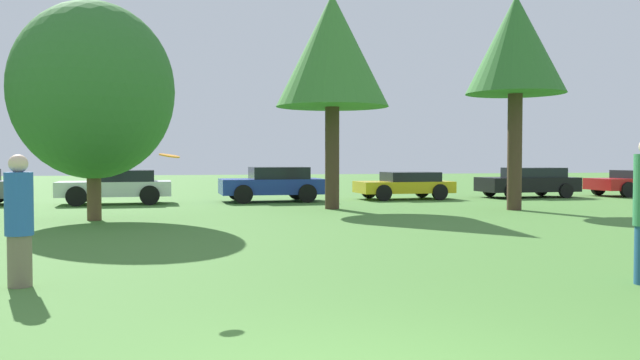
# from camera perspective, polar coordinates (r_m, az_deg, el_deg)

# --- Properties ---
(person_thrower) EXTENTS (0.35, 0.35, 1.73)m
(person_thrower) POSITION_cam_1_polar(r_m,az_deg,el_deg) (9.26, -25.06, -3.24)
(person_thrower) COLOR #726651
(person_thrower) RESTS_ON ground
(frisbee) EXTENTS (0.26, 0.25, 0.07)m
(frisbee) POSITION_cam_1_polar(r_m,az_deg,el_deg) (8.22, -13.17, 2.10)
(frisbee) COLOR orange
(tree_1) EXTENTS (4.29, 4.29, 5.85)m
(tree_1) POSITION_cam_1_polar(r_m,az_deg,el_deg) (18.39, -19.44, 7.46)
(tree_1) COLOR brown
(tree_1) RESTS_ON ground
(tree_2) EXTENTS (3.70, 3.70, 7.04)m
(tree_2) POSITION_cam_1_polar(r_m,az_deg,el_deg) (21.43, 1.09, 11.28)
(tree_2) COLOR #473323
(tree_2) RESTS_ON ground
(tree_3) EXTENTS (3.16, 3.16, 6.89)m
(tree_3) POSITION_cam_1_polar(r_m,az_deg,el_deg) (21.96, 16.92, 11.19)
(tree_3) COLOR #473323
(tree_3) RESTS_ON ground
(parked_car_white) EXTENTS (4.02, 2.08, 1.23)m
(parked_car_white) POSITION_cam_1_polar(r_m,az_deg,el_deg) (24.57, -17.51, -0.48)
(parked_car_white) COLOR silver
(parked_car_white) RESTS_ON ground
(parked_car_blue) EXTENTS (3.95, 2.20, 1.33)m
(parked_car_blue) POSITION_cam_1_polar(r_m,az_deg,el_deg) (24.81, -4.16, -0.29)
(parked_car_blue) COLOR #1E389E
(parked_car_blue) RESTS_ON ground
(parked_car_yellow) EXTENTS (3.88, 2.06, 1.10)m
(parked_car_yellow) POSITION_cam_1_polar(r_m,az_deg,el_deg) (26.39, 7.56, -0.39)
(parked_car_yellow) COLOR gold
(parked_car_yellow) RESTS_ON ground
(parked_car_black) EXTENTS (4.14, 2.07, 1.26)m
(parked_car_black) POSITION_cam_1_polar(r_m,az_deg,el_deg) (28.79, 17.97, -0.15)
(parked_car_black) COLOR black
(parked_car_black) RESTS_ON ground
(parked_car_red) EXTENTS (4.40, 2.20, 1.13)m
(parked_car_red) POSITION_cam_1_polar(r_m,az_deg,el_deg) (31.81, 26.46, -0.14)
(parked_car_red) COLOR red
(parked_car_red) RESTS_ON ground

